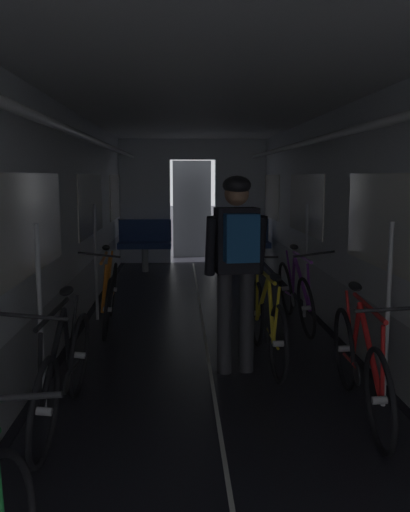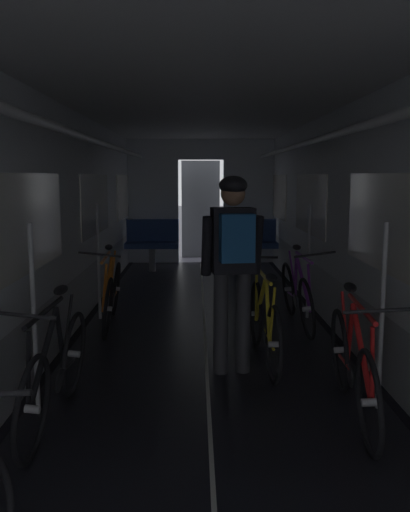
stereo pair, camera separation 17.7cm
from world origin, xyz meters
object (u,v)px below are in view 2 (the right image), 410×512
at_px(bench_seat_far_right, 250,240).
at_px(bicycle_purple, 297,294).
at_px(bicycle_yellow_in_aisle, 264,322).
at_px(bicycle_black, 55,371).
at_px(person_cyclist_aisle, 233,253).
at_px(bench_seat_far_left, 152,240).
at_px(bicycle_red, 353,366).
at_px(bicycle_orange, 112,294).

height_order(bench_seat_far_right, bicycle_purple, same).
relative_size(bench_seat_far_right, bicycle_yellow_in_aisle, 0.58).
bearing_deg(bicycle_black, bench_seat_far_right, 72.29).
bearing_deg(person_cyclist_aisle, bench_seat_far_left, 102.17).
bearing_deg(person_cyclist_aisle, bicycle_yellow_in_aisle, 40.40).
bearing_deg(bicycle_yellow_in_aisle, bench_seat_far_right, 85.84).
xyz_separation_m(bench_seat_far_left, bicycle_purple, (1.98, -3.73, -0.19)).
bearing_deg(bench_seat_far_left, bicycle_red, -72.48).
bearing_deg(bicycle_red, bicycle_purple, 88.92).
bearing_deg(bench_seat_far_right, bicycle_red, -88.77).
bearing_deg(bicycle_yellow_in_aisle, bicycle_black, -143.00).
bearing_deg(bicycle_purple, bicycle_black, -131.33).
height_order(bench_seat_far_left, bicycle_red, bench_seat_far_left).
distance_m(bicycle_black, bicycle_purple, 3.26).
relative_size(bench_seat_far_right, bicycle_purple, 0.58).
bearing_deg(person_cyclist_aisle, bench_seat_far_right, 82.67).
xyz_separation_m(bench_seat_far_left, bicycle_yellow_in_aisle, (1.44, -4.96, -0.18)).
height_order(bicycle_black, bicycle_yellow_in_aisle, bicycle_black).
distance_m(bicycle_black, person_cyclist_aisle, 1.75).
relative_size(bicycle_red, bicycle_yellow_in_aisle, 1.00).
distance_m(bicycle_red, bicycle_yellow_in_aisle, 1.25).
bearing_deg(bicycle_red, person_cyclist_aisle, 132.13).
bearing_deg(bicycle_orange, bicycle_purple, -1.20).
relative_size(bench_seat_far_left, bicycle_purple, 0.58).
distance_m(bench_seat_far_left, bicycle_black, 6.18).
bearing_deg(bench_seat_far_right, bicycle_black, -107.71).
height_order(bicycle_black, bicycle_orange, bicycle_orange).
bearing_deg(bicycle_orange, bicycle_yellow_in_aisle, -38.40).
height_order(bicycle_red, person_cyclist_aisle, person_cyclist_aisle).
distance_m(bench_seat_far_left, bicycle_orange, 3.70).
relative_size(bench_seat_far_right, bicycle_orange, 0.58).
height_order(bicycle_red, bicycle_yellow_in_aisle, bicycle_red).
xyz_separation_m(bicycle_red, bicycle_purple, (0.04, 2.38, -0.00)).
bearing_deg(bench_seat_far_left, person_cyclist_aisle, -77.83).
height_order(bench_seat_far_left, bicycle_purple, same).
bearing_deg(bicycle_yellow_in_aisle, bench_seat_far_left, 106.17).
distance_m(bicycle_black, bicycle_red, 2.11).
relative_size(bicycle_red, bicycle_purple, 1.00).
height_order(bench_seat_far_left, bicycle_yellow_in_aisle, bench_seat_far_left).
height_order(bicycle_orange, bicycle_red, bicycle_orange).
xyz_separation_m(bench_seat_far_left, person_cyclist_aisle, (1.13, -5.23, 0.50)).
relative_size(bench_seat_far_left, bicycle_yellow_in_aisle, 0.58).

